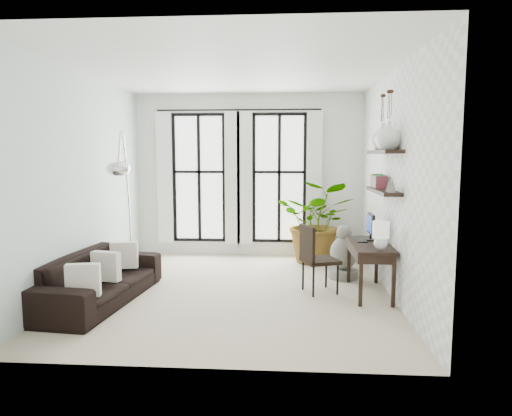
# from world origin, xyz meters

# --- Properties ---
(floor) EXTENTS (5.00, 5.00, 0.00)m
(floor) POSITION_xyz_m (0.00, 0.00, 0.00)
(floor) COLOR beige
(floor) RESTS_ON ground
(ceiling) EXTENTS (5.00, 5.00, 0.00)m
(ceiling) POSITION_xyz_m (0.00, 0.00, 3.20)
(ceiling) COLOR white
(ceiling) RESTS_ON wall_back
(wall_left) EXTENTS (0.00, 5.00, 5.00)m
(wall_left) POSITION_xyz_m (-2.25, 0.00, 1.60)
(wall_left) COLOR silver
(wall_left) RESTS_ON floor
(wall_right) EXTENTS (0.00, 5.00, 5.00)m
(wall_right) POSITION_xyz_m (2.25, 0.00, 1.60)
(wall_right) COLOR white
(wall_right) RESTS_ON floor
(wall_back) EXTENTS (4.50, 0.00, 4.50)m
(wall_back) POSITION_xyz_m (0.00, 2.50, 1.60)
(wall_back) COLOR white
(wall_back) RESTS_ON floor
(windows) EXTENTS (3.26, 0.13, 2.65)m
(windows) POSITION_xyz_m (-0.20, 2.43, 1.56)
(windows) COLOR white
(windows) RESTS_ON wall_back
(wall_shelves) EXTENTS (0.25, 1.30, 0.60)m
(wall_shelves) POSITION_xyz_m (2.11, 0.01, 1.73)
(wall_shelves) COLOR black
(wall_shelves) RESTS_ON wall_right
(sofa) EXTENTS (1.13, 2.37, 0.67)m
(sofa) POSITION_xyz_m (-1.80, -0.63, 0.33)
(sofa) COLOR black
(sofa) RESTS_ON floor
(throw_pillows) EXTENTS (0.40, 1.52, 0.40)m
(throw_pillows) POSITION_xyz_m (-1.70, -0.63, 0.50)
(throw_pillows) COLOR silver
(throw_pillows) RESTS_ON sofa
(plant) EXTENTS (1.65, 1.52, 1.54)m
(plant) POSITION_xyz_m (1.33, 1.93, 0.77)
(plant) COLOR #2D7228
(plant) RESTS_ON floor
(desk) EXTENTS (0.53, 1.26, 1.14)m
(desk) POSITION_xyz_m (1.95, -0.08, 0.70)
(desk) COLOR black
(desk) RESTS_ON floor
(desk_chair) EXTENTS (0.61, 0.61, 1.00)m
(desk_chair) POSITION_xyz_m (1.16, -0.01, 0.57)
(desk_chair) COLOR black
(desk_chair) RESTS_ON floor
(arc_lamp) EXTENTS (0.74, 1.84, 2.37)m
(arc_lamp) POSITION_xyz_m (-1.70, 0.16, 1.84)
(arc_lamp) COLOR silver
(arc_lamp) RESTS_ON floor
(buddha) EXTENTS (0.49, 0.49, 0.88)m
(buddha) POSITION_xyz_m (1.69, 0.82, 0.37)
(buddha) COLOR gray
(buddha) RESTS_ON floor
(vase_a) EXTENTS (0.37, 0.37, 0.38)m
(vase_a) POSITION_xyz_m (2.11, -0.28, 2.27)
(vase_a) COLOR white
(vase_a) RESTS_ON shelf_upper
(vase_b) EXTENTS (0.37, 0.37, 0.38)m
(vase_b) POSITION_xyz_m (2.11, 0.12, 2.27)
(vase_b) COLOR white
(vase_b) RESTS_ON shelf_upper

